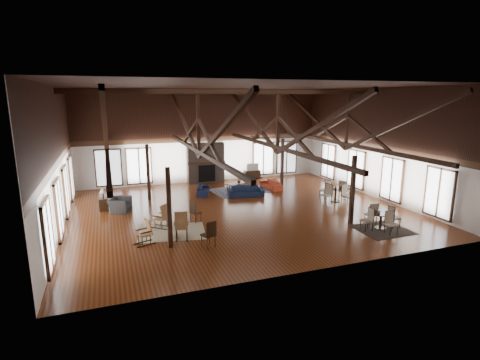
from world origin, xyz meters
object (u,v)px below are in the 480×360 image
object	(u,v)px
tv_console	(252,174)
armchair	(120,205)
sofa_navy_front	(246,191)
sofa_orange	(271,184)
cafe_table_near	(381,218)
cafe_table_far	(336,192)
sofa_navy_left	(203,190)
coffee_table	(237,184)

from	to	relation	value
tv_console	armchair	bearing A→B (deg)	-151.00
sofa_navy_front	armchair	world-z (taller)	armchair
sofa_orange	armchair	bearing A→B (deg)	-85.65
cafe_table_near	cafe_table_far	bearing A→B (deg)	81.70
armchair	sofa_navy_left	bearing A→B (deg)	-47.46
coffee_table	armchair	bearing A→B (deg)	173.89
sofa_navy_front	sofa_navy_left	bearing A→B (deg)	159.43
sofa_navy_left	armchair	xyz separation A→B (m)	(-4.68, -1.90, 0.09)
sofa_orange	cafe_table_near	distance (m)	8.27
sofa_orange	coffee_table	world-z (taller)	same
armchair	cafe_table_far	world-z (taller)	cafe_table_far
armchair	sofa_navy_front	bearing A→B (deg)	-64.38
sofa_orange	tv_console	bearing A→B (deg)	173.14
cafe_table_near	cafe_table_far	size ratio (longest dim) A/B	0.90
armchair	coffee_table	bearing A→B (deg)	-53.75
coffee_table	cafe_table_near	world-z (taller)	cafe_table_near
cafe_table_far	coffee_table	bearing A→B (deg)	137.51
sofa_navy_left	cafe_table_far	size ratio (longest dim) A/B	0.83
sofa_navy_front	armchair	size ratio (longest dim) A/B	1.92
armchair	cafe_table_far	bearing A→B (deg)	-79.78
coffee_table	tv_console	bearing A→B (deg)	32.64
coffee_table	cafe_table_far	bearing A→B (deg)	-64.40
sofa_navy_front	cafe_table_near	world-z (taller)	cafe_table_near
sofa_navy_left	coffee_table	bearing A→B (deg)	-72.04
cafe_table_far	tv_console	size ratio (longest dim) A/B	1.83
sofa_orange	cafe_table_near	world-z (taller)	cafe_table_near
cafe_table_far	tv_console	world-z (taller)	cafe_table_far
coffee_table	cafe_table_far	world-z (taller)	cafe_table_far
sofa_navy_left	coffee_table	xyz separation A→B (m)	(2.08, 0.01, 0.19)
sofa_orange	cafe_table_far	bearing A→B (deg)	21.53
sofa_navy_front	sofa_orange	world-z (taller)	sofa_navy_front
sofa_navy_left	cafe_table_near	world-z (taller)	cafe_table_near
sofa_navy_left	sofa_orange	distance (m)	4.25
cafe_table_far	sofa_navy_front	bearing A→B (deg)	148.11
tv_console	cafe_table_far	bearing A→B (deg)	-73.12
sofa_navy_front	tv_console	xyz separation A→B (m)	(2.08, 4.32, -0.02)
sofa_navy_left	armchair	size ratio (longest dim) A/B	1.61
sofa_orange	tv_console	xyz separation A→B (m)	(-0.02, 3.12, 0.03)
cafe_table_far	armchair	bearing A→B (deg)	169.78
cafe_table_near	sofa_navy_front	bearing A→B (deg)	117.11
armchair	tv_console	world-z (taller)	armchair
sofa_orange	armchair	xyz separation A→B (m)	(-8.93, -1.82, 0.09)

